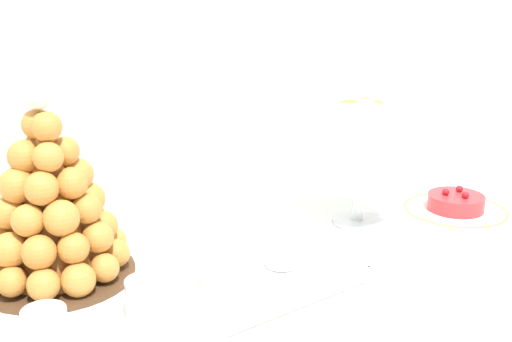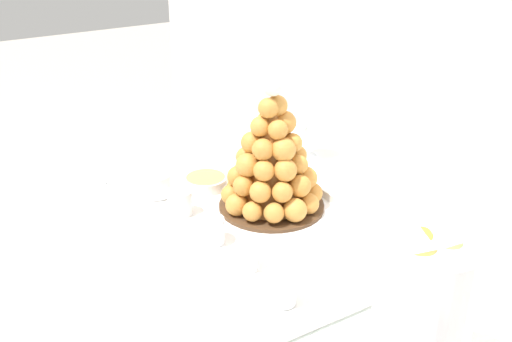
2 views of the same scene
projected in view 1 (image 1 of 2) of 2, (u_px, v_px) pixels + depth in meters
buffet_table at (211, 315)px, 1.02m from camera, size 1.57×1.01×0.80m
serving_tray at (110, 288)px, 0.93m from camera, size 0.66×0.42×0.02m
croquembouche at (50, 207)px, 0.92m from camera, size 0.23×0.23×0.30m
dessert_cup_mid_left at (46, 331)px, 0.76m from camera, size 0.05×0.05×0.05m
dessert_cup_centre at (148, 299)px, 0.84m from camera, size 0.06×0.06×0.05m
dessert_cup_mid_right at (218, 274)px, 0.92m from camera, size 0.05×0.05×0.05m
dessert_cup_right at (281, 250)px, 0.99m from camera, size 0.05×0.05×0.06m
macaron_goblet at (361, 146)px, 1.15m from camera, size 0.14×0.14×0.24m
fruit_tart_plate at (455, 206)px, 1.23m from camera, size 0.20×0.20×0.05m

